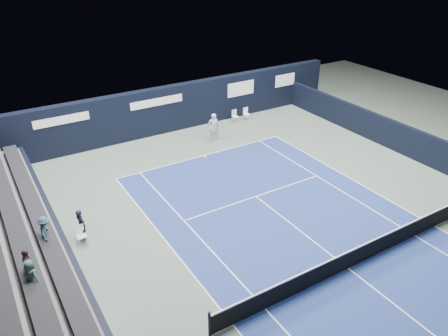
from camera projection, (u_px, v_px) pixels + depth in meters
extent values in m
plane|color=#505F57|center=(314.00, 242.00, 18.96)|extent=(48.00, 48.00, 0.00)
cube|color=navy|center=(348.00, 268.00, 17.46)|extent=(10.97, 23.77, 0.01)
cube|color=black|center=(402.00, 139.00, 26.39)|extent=(0.30, 22.00, 1.80)
cube|color=silver|center=(235.00, 117.00, 30.95)|extent=(0.40, 0.38, 0.04)
cube|color=silver|center=(234.00, 113.00, 30.97)|extent=(0.39, 0.03, 0.47)
cylinder|color=silver|center=(236.00, 118.00, 31.25)|extent=(0.02, 0.02, 0.41)
cylinder|color=silver|center=(232.00, 119.00, 31.09)|extent=(0.02, 0.02, 0.41)
cylinder|color=silver|center=(239.00, 120.00, 31.01)|extent=(0.02, 0.02, 0.41)
cylinder|color=silver|center=(235.00, 121.00, 30.85)|extent=(0.02, 0.02, 0.41)
cube|color=white|center=(247.00, 114.00, 31.38)|extent=(0.39, 0.37, 0.04)
cube|color=white|center=(246.00, 110.00, 31.40)|extent=(0.39, 0.03, 0.46)
cylinder|color=white|center=(247.00, 116.00, 31.67)|extent=(0.02, 0.02, 0.41)
cylinder|color=white|center=(244.00, 117.00, 31.51)|extent=(0.02, 0.02, 0.41)
cylinder|color=white|center=(250.00, 117.00, 31.43)|extent=(0.02, 0.02, 0.41)
cylinder|color=white|center=(246.00, 118.00, 31.28)|extent=(0.02, 0.02, 0.41)
cube|color=white|center=(82.00, 236.00, 18.68)|extent=(0.40, 0.39, 0.04)
cube|color=white|center=(80.00, 229.00, 18.69)|extent=(0.39, 0.04, 0.47)
cylinder|color=white|center=(85.00, 237.00, 18.97)|extent=(0.02, 0.02, 0.41)
cylinder|color=white|center=(77.00, 239.00, 18.81)|extent=(0.02, 0.02, 0.41)
cylinder|color=white|center=(87.00, 240.00, 18.74)|extent=(0.02, 0.02, 0.41)
cylinder|color=white|center=(80.00, 243.00, 18.57)|extent=(0.02, 0.02, 0.41)
imported|color=black|center=(81.00, 225.00, 18.85)|extent=(0.50, 0.62, 1.48)
cube|color=white|center=(204.00, 156.00, 26.39)|extent=(10.97, 0.06, 0.00)
cube|color=white|center=(434.00, 226.00, 19.98)|extent=(0.06, 23.77, 0.00)
cube|color=white|center=(233.00, 325.00, 14.93)|extent=(0.06, 23.77, 0.00)
cube|color=white|center=(415.00, 236.00, 19.35)|extent=(0.06, 23.77, 0.00)
cube|color=white|center=(265.00, 309.00, 15.56)|extent=(0.06, 23.77, 0.00)
cube|color=white|center=(256.00, 196.00, 22.27)|extent=(8.23, 0.06, 0.00)
cube|color=white|center=(348.00, 268.00, 17.46)|extent=(0.06, 12.80, 0.00)
cube|color=white|center=(205.00, 157.00, 26.28)|extent=(0.06, 0.30, 0.00)
cylinder|color=black|center=(210.00, 325.00, 14.25)|extent=(0.10, 0.10, 1.10)
cube|color=black|center=(350.00, 260.00, 17.24)|extent=(12.80, 0.03, 0.86)
cube|color=white|center=(351.00, 251.00, 17.03)|extent=(12.80, 0.05, 0.06)
cube|color=black|center=(170.00, 109.00, 29.13)|extent=(26.00, 0.60, 3.10)
cube|color=silver|center=(61.00, 120.00, 25.31)|extent=(3.20, 0.02, 0.50)
cube|color=silver|center=(157.00, 102.00, 28.08)|extent=(3.60, 0.02, 0.50)
cube|color=silver|center=(241.00, 89.00, 31.17)|extent=(2.20, 0.02, 1.00)
cube|color=silver|center=(285.00, 80.00, 33.02)|extent=(1.80, 0.02, 0.90)
cube|color=black|center=(67.00, 254.00, 17.31)|extent=(0.30, 22.00, 1.20)
cube|color=silver|center=(98.00, 310.00, 14.75)|extent=(0.02, 2.40, 0.45)
cube|color=silver|center=(71.00, 253.00, 17.39)|extent=(0.02, 2.00, 0.45)
cube|color=#505053|center=(44.00, 241.00, 17.68)|extent=(0.90, 16.00, 1.65)
cube|color=#464648|center=(20.00, 244.00, 17.16)|extent=(0.90, 16.00, 2.10)
cube|color=black|center=(39.00, 221.00, 17.19)|extent=(0.63, 15.20, 0.40)
cube|color=black|center=(12.00, 218.00, 16.57)|extent=(0.63, 15.20, 0.40)
imported|color=#234352|center=(45.00, 231.00, 15.89)|extent=(0.61, 0.87, 1.23)
imported|color=#503038|center=(28.00, 266.00, 13.53)|extent=(0.43, 0.77, 1.25)
imported|color=#2E4C41|center=(31.00, 275.00, 13.27)|extent=(0.54, 0.63, 1.09)
imported|color=silver|center=(214.00, 127.00, 28.05)|extent=(0.78, 0.66, 1.82)
cylinder|color=black|center=(214.00, 127.00, 27.68)|extent=(0.03, 0.29, 0.13)
torus|color=black|center=(216.00, 127.00, 27.45)|extent=(0.30, 0.13, 0.29)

